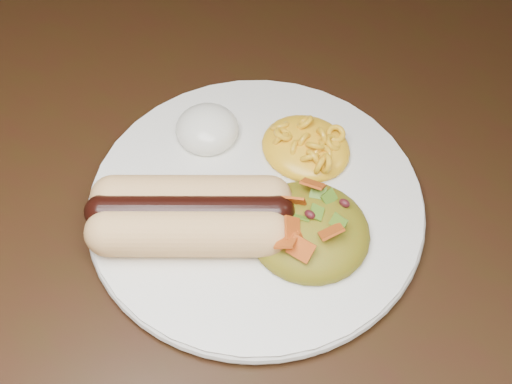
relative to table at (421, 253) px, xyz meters
The scene contains 7 objects.
table is the anchor object (origin of this frame).
plate 0.18m from the table, 136.43° to the right, with size 0.26×0.26×0.01m, color silver.
hotdog 0.24m from the table, 130.22° to the right, with size 0.12×0.13×0.04m.
mac_and_cheese 0.17m from the table, 159.20° to the right, with size 0.08×0.07×0.03m, color orange.
sour_cream 0.23m from the table, 156.90° to the right, with size 0.05×0.05×0.03m, color white.
taco_salad 0.17m from the table, 118.66° to the right, with size 0.09×0.09×0.04m.
fork 0.17m from the table, 157.73° to the right, with size 0.02×0.13×0.00m, color white.
Camera 1 is at (0.09, -0.36, 1.22)m, focal length 50.00 mm.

